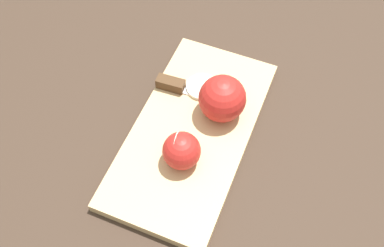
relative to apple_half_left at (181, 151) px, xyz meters
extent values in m
plane|color=#38281E|center=(0.07, 0.01, -0.06)|extent=(4.00, 4.00, 0.00)
cube|color=tan|center=(0.07, 0.01, -0.05)|extent=(0.43, 0.22, 0.02)
sphere|color=red|center=(0.00, 0.00, 0.00)|extent=(0.07, 0.07, 0.07)
cylinder|color=#EFE5C6|center=(0.00, 0.01, 0.00)|extent=(0.06, 0.02, 0.06)
sphere|color=red|center=(0.13, -0.03, 0.01)|extent=(0.09, 0.09, 0.09)
cylinder|color=#EFE5C6|center=(0.13, -0.03, 0.01)|extent=(0.08, 0.04, 0.08)
cube|color=silver|center=(0.15, 0.01, -0.03)|extent=(0.02, 0.11, 0.00)
cube|color=#472D19|center=(0.14, 0.09, -0.02)|extent=(0.03, 0.06, 0.02)
cylinder|color=#EFE5C6|center=(0.17, 0.03, -0.03)|extent=(0.06, 0.06, 0.01)
camera|label=1|loc=(-0.35, -0.17, 0.68)|focal=42.00mm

